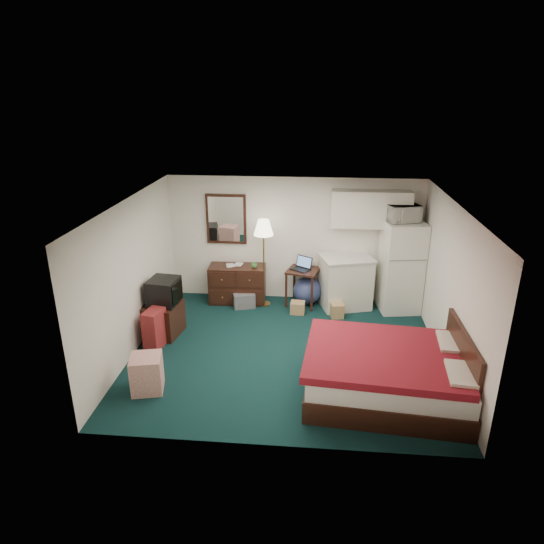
# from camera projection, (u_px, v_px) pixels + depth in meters

# --- Properties ---
(floor) EXTENTS (5.00, 4.50, 0.01)m
(floor) POSITION_uv_depth(u_px,v_px,m) (286.00, 352.00, 8.03)
(floor) COLOR black
(floor) RESTS_ON ground
(ceiling) EXTENTS (5.00, 4.50, 0.01)m
(ceiling) POSITION_uv_depth(u_px,v_px,m) (288.00, 204.00, 7.13)
(ceiling) COLOR white
(ceiling) RESTS_ON walls
(walls) EXTENTS (5.01, 4.51, 2.50)m
(walls) POSITION_uv_depth(u_px,v_px,m) (287.00, 282.00, 7.58)
(walls) COLOR white
(walls) RESTS_ON floor
(mirror) EXTENTS (0.80, 0.06, 1.00)m
(mirror) POSITION_uv_depth(u_px,v_px,m) (226.00, 219.00, 9.62)
(mirror) COLOR white
(mirror) RESTS_ON walls
(upper_cabinets) EXTENTS (1.50, 0.35, 0.70)m
(upper_cabinets) POSITION_uv_depth(u_px,v_px,m) (371.00, 209.00, 9.13)
(upper_cabinets) COLOR silver
(upper_cabinets) RESTS_ON walls
(headboard) EXTENTS (0.06, 1.56, 1.00)m
(headboard) POSITION_uv_depth(u_px,v_px,m) (461.00, 365.00, 6.62)
(headboard) COLOR black
(headboard) RESTS_ON walls
(dresser) EXTENTS (1.14, 0.55, 0.76)m
(dresser) POSITION_uv_depth(u_px,v_px,m) (237.00, 284.00, 9.79)
(dresser) COLOR black
(dresser) RESTS_ON floor
(floor_lamp) EXTENTS (0.48, 0.48, 1.76)m
(floor_lamp) POSITION_uv_depth(u_px,v_px,m) (264.00, 263.00, 9.46)
(floor_lamp) COLOR #B68643
(floor_lamp) RESTS_ON floor
(desk) EXTENTS (0.72, 0.72, 0.74)m
(desk) POSITION_uv_depth(u_px,v_px,m) (303.00, 287.00, 9.67)
(desk) COLOR black
(desk) RESTS_ON floor
(exercise_ball) EXTENTS (0.59, 0.59, 0.56)m
(exercise_ball) POSITION_uv_depth(u_px,v_px,m) (307.00, 291.00, 9.72)
(exercise_ball) COLOR navy
(exercise_ball) RESTS_ON floor
(kitchen_counter) EXTENTS (1.08, 0.93, 1.01)m
(kitchen_counter) POSITION_uv_depth(u_px,v_px,m) (345.00, 282.00, 9.54)
(kitchen_counter) COLOR silver
(kitchen_counter) RESTS_ON floor
(fridge) EXTENTS (0.83, 0.83, 1.77)m
(fridge) POSITION_uv_depth(u_px,v_px,m) (401.00, 267.00, 9.28)
(fridge) COLOR white
(fridge) RESTS_ON floor
(bed) EXTENTS (2.32, 1.88, 0.70)m
(bed) POSITION_uv_depth(u_px,v_px,m) (387.00, 374.00, 6.78)
(bed) COLOR #5E1216
(bed) RESTS_ON floor
(tv_stand) EXTENTS (0.68, 0.72, 0.58)m
(tv_stand) POSITION_uv_depth(u_px,v_px,m) (163.00, 319.00, 8.52)
(tv_stand) COLOR black
(tv_stand) RESTS_ON floor
(suitcase) EXTENTS (0.33, 0.45, 0.66)m
(suitcase) POSITION_uv_depth(u_px,v_px,m) (155.00, 329.00, 8.09)
(suitcase) COLOR maroon
(suitcase) RESTS_ON floor
(retail_box) EXTENTS (0.52, 0.52, 0.54)m
(retail_box) POSITION_uv_depth(u_px,v_px,m) (147.00, 373.00, 6.94)
(retail_box) COLOR beige
(retail_box) RESTS_ON floor
(file_bin) EXTENTS (0.49, 0.42, 0.29)m
(file_bin) POSITION_uv_depth(u_px,v_px,m) (244.00, 300.00, 9.63)
(file_bin) COLOR slate
(file_bin) RESTS_ON floor
(cardboard_box_a) EXTENTS (0.29, 0.25, 0.23)m
(cardboard_box_a) POSITION_uv_depth(u_px,v_px,m) (298.00, 308.00, 9.36)
(cardboard_box_a) COLOR #886349
(cardboard_box_a) RESTS_ON floor
(cardboard_box_b) EXTENTS (0.28, 0.31, 0.28)m
(cardboard_box_b) POSITION_uv_depth(u_px,v_px,m) (337.00, 310.00, 9.22)
(cardboard_box_b) COLOR #886349
(cardboard_box_b) RESTS_ON floor
(laptop) EXTENTS (0.45, 0.43, 0.24)m
(laptop) POSITION_uv_depth(u_px,v_px,m) (301.00, 264.00, 9.48)
(laptop) COLOR black
(laptop) RESTS_ON desk
(crt_tv) EXTENTS (0.55, 0.59, 0.45)m
(crt_tv) POSITION_uv_depth(u_px,v_px,m) (164.00, 291.00, 8.35)
(crt_tv) COLOR black
(crt_tv) RESTS_ON tv_stand
(microwave) EXTENTS (0.65, 0.49, 0.39)m
(microwave) POSITION_uv_depth(u_px,v_px,m) (403.00, 211.00, 8.92)
(microwave) COLOR white
(microwave) RESTS_ON fridge
(book_a) EXTENTS (0.15, 0.06, 0.21)m
(book_a) POSITION_uv_depth(u_px,v_px,m) (226.00, 261.00, 9.62)
(book_a) COLOR #886349
(book_a) RESTS_ON dresser
(book_b) EXTENTS (0.16, 0.04, 0.22)m
(book_b) POSITION_uv_depth(u_px,v_px,m) (234.00, 260.00, 9.69)
(book_b) COLOR #886349
(book_b) RESTS_ON dresser
(mug) EXTENTS (0.14, 0.11, 0.12)m
(mug) POSITION_uv_depth(u_px,v_px,m) (254.00, 265.00, 9.55)
(mug) COLOR #44813D
(mug) RESTS_ON dresser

